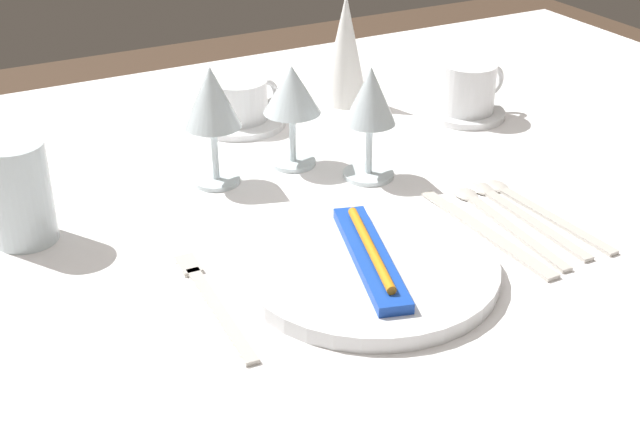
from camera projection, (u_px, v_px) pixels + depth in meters
dining_table at (285, 251)px, 1.15m from camera, size 1.80×1.11×0.74m
dinner_plate at (371, 268)px, 0.94m from camera, size 0.28×0.28×0.02m
toothbrush_package at (372, 255)px, 0.93m from camera, size 0.09×0.21×0.02m
fork_outer at (212, 300)px, 0.90m from camera, size 0.03×0.21×0.00m
dinner_knife at (488, 234)px, 1.02m from camera, size 0.02×0.24×0.00m
spoon_soup at (494, 216)px, 1.06m from camera, size 0.03×0.23×0.01m
spoon_dessert at (512, 209)px, 1.08m from camera, size 0.03×0.22×0.01m
spoon_tea at (530, 205)px, 1.09m from camera, size 0.03×0.22×0.01m
saucer_left at (240, 121)px, 1.32m from camera, size 0.14×0.14×0.01m
coffee_cup_left at (240, 99)px, 1.31m from camera, size 0.11×0.09×0.06m
saucer_right at (466, 113)px, 1.35m from camera, size 0.12×0.12×0.01m
coffee_cup_right at (469, 87)px, 1.33m from camera, size 0.11×0.08×0.07m
wine_glass_centre at (292, 94)px, 1.15m from camera, size 0.08×0.08×0.14m
wine_glass_right at (212, 102)px, 1.10m from camera, size 0.07×0.07×0.16m
wine_glass_far at (369, 101)px, 1.12m from camera, size 0.07×0.07×0.15m
drink_tumbler at (20, 193)px, 0.99m from camera, size 0.07×0.07×0.12m
napkin_folded at (345, 49)px, 1.37m from camera, size 0.07×0.07×0.18m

